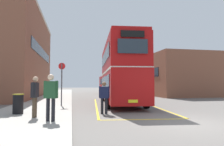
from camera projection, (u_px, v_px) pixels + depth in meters
ground_plane at (114, 98)px, 22.00m from camera, size 135.60×135.60×0.00m
sidewalk_left at (54, 97)px, 23.10m from camera, size 4.00×57.60×0.14m
brick_building_left at (15, 55)px, 24.33m from camera, size 6.38×18.75×10.01m
depot_building_right at (164, 76)px, 30.79m from camera, size 7.47×16.33×5.41m
double_decker_bus at (120, 72)px, 16.06m from camera, size 3.45×10.32×4.75m
single_deck_bus at (112, 83)px, 34.83m from camera, size 3.26×8.73×3.02m
pedestrian_boarding at (104, 95)px, 10.58m from camera, size 0.53×0.37×1.66m
pedestrian_waiting_near at (35, 94)px, 8.67m from camera, size 0.27×0.58×1.73m
pedestrian_waiting_far at (51, 94)px, 7.78m from camera, size 0.55×0.43×1.78m
litter_bin at (18, 104)px, 9.68m from camera, size 0.51×0.51×0.94m
bus_stop_sign at (62, 80)px, 13.37m from camera, size 0.44×0.08×2.80m
bay_marking_yellow at (125, 106)px, 14.06m from camera, size 5.29×12.52×0.01m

